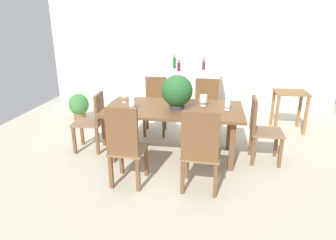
{
  "coord_description": "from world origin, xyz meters",
  "views": [
    {
      "loc": [
        0.54,
        -4.15,
        2.0
      ],
      "look_at": [
        -0.08,
        -0.07,
        0.57
      ],
      "focal_mm": 31.77,
      "sensor_mm": 36.0,
      "label": 1
    }
  ],
  "objects_px": {
    "wine_bottle_clear": "(167,63)",
    "chair_far_right": "(206,104)",
    "chair_near_left": "(125,144)",
    "flower_centerpiece": "(177,91)",
    "chair_foot_end": "(260,127)",
    "wine_bottle_amber": "(174,63)",
    "wine_bottle_dark": "(179,67)",
    "side_table": "(290,102)",
    "chair_near_right": "(200,149)",
    "crystal_vase_left": "(203,99)",
    "potted_plant_floor": "(79,106)",
    "kitchen_counter": "(174,92)",
    "wine_bottle_tall": "(204,65)",
    "dining_table": "(174,113)",
    "chair_head_end": "(94,119)",
    "chair_far_left": "(156,103)",
    "wine_glass": "(124,95)",
    "crystal_vase_right": "(228,104)",
    "crystal_vase_center_near": "(132,102)"
  },
  "relations": [
    {
      "from": "flower_centerpiece",
      "to": "wine_glass",
      "type": "distance_m",
      "value": 0.88
    },
    {
      "from": "crystal_vase_left",
      "to": "potted_plant_floor",
      "type": "xyz_separation_m",
      "value": [
        -2.52,
        1.15,
        -0.55
      ]
    },
    {
      "from": "dining_table",
      "to": "kitchen_counter",
      "type": "xyz_separation_m",
      "value": [
        -0.26,
        2.05,
        -0.19
      ]
    },
    {
      "from": "wine_bottle_amber",
      "to": "side_table",
      "type": "distance_m",
      "value": 2.45
    },
    {
      "from": "chair_near_left",
      "to": "flower_centerpiece",
      "type": "xyz_separation_m",
      "value": [
        0.51,
        0.93,
        0.44
      ]
    },
    {
      "from": "dining_table",
      "to": "chair_head_end",
      "type": "xyz_separation_m",
      "value": [
        -1.25,
        0.01,
        -0.17
      ]
    },
    {
      "from": "chair_near_left",
      "to": "wine_bottle_clear",
      "type": "height_order",
      "value": "wine_bottle_clear"
    },
    {
      "from": "chair_near_left",
      "to": "chair_head_end",
      "type": "distance_m",
      "value": 1.26
    },
    {
      "from": "crystal_vase_center_near",
      "to": "crystal_vase_right",
      "type": "height_order",
      "value": "crystal_vase_center_near"
    },
    {
      "from": "chair_near_left",
      "to": "crystal_vase_right",
      "type": "distance_m",
      "value": 1.58
    },
    {
      "from": "side_table",
      "to": "chair_near_right",
      "type": "bearing_deg",
      "value": -122.75
    },
    {
      "from": "chair_far_right",
      "to": "wine_bottle_amber",
      "type": "distance_m",
      "value": 1.55
    },
    {
      "from": "chair_near_left",
      "to": "wine_bottle_tall",
      "type": "bearing_deg",
      "value": -101.85
    },
    {
      "from": "crystal_vase_right",
      "to": "kitchen_counter",
      "type": "bearing_deg",
      "value": 116.54
    },
    {
      "from": "flower_centerpiece",
      "to": "crystal_vase_center_near",
      "type": "bearing_deg",
      "value": -169.55
    },
    {
      "from": "chair_head_end",
      "to": "chair_far_right",
      "type": "bearing_deg",
      "value": 115.13
    },
    {
      "from": "dining_table",
      "to": "chair_head_end",
      "type": "distance_m",
      "value": 1.26
    },
    {
      "from": "wine_bottle_dark",
      "to": "side_table",
      "type": "xyz_separation_m",
      "value": [
        2.1,
        -0.5,
        -0.52
      ]
    },
    {
      "from": "chair_foot_end",
      "to": "wine_bottle_amber",
      "type": "bearing_deg",
      "value": 35.5
    },
    {
      "from": "potted_plant_floor",
      "to": "kitchen_counter",
      "type": "bearing_deg",
      "value": 21.93
    },
    {
      "from": "chair_near_left",
      "to": "wine_bottle_amber",
      "type": "relative_size",
      "value": 3.58
    },
    {
      "from": "flower_centerpiece",
      "to": "crystal_vase_left",
      "type": "xyz_separation_m",
      "value": [
        0.37,
        0.2,
        -0.15
      ]
    },
    {
      "from": "crystal_vase_left",
      "to": "chair_foot_end",
      "type": "bearing_deg",
      "value": -10.97
    },
    {
      "from": "wine_bottle_tall",
      "to": "crystal_vase_center_near",
      "type": "bearing_deg",
      "value": -111.83
    },
    {
      "from": "kitchen_counter",
      "to": "wine_bottle_tall",
      "type": "distance_m",
      "value": 0.84
    },
    {
      "from": "chair_near_right",
      "to": "chair_far_left",
      "type": "xyz_separation_m",
      "value": [
        -0.9,
        1.94,
        -0.03
      ]
    },
    {
      "from": "wine_bottle_amber",
      "to": "wine_bottle_dark",
      "type": "bearing_deg",
      "value": -68.43
    },
    {
      "from": "chair_far_right",
      "to": "crystal_vase_left",
      "type": "relative_size",
      "value": 6.16
    },
    {
      "from": "chair_far_left",
      "to": "chair_head_end",
      "type": "bearing_deg",
      "value": -134.48
    },
    {
      "from": "flower_centerpiece",
      "to": "wine_bottle_tall",
      "type": "relative_size",
      "value": 1.91
    },
    {
      "from": "chair_near_right",
      "to": "wine_bottle_clear",
      "type": "bearing_deg",
      "value": -70.68
    },
    {
      "from": "chair_near_right",
      "to": "chair_foot_end",
      "type": "height_order",
      "value": "chair_near_right"
    },
    {
      "from": "flower_centerpiece",
      "to": "wine_bottle_tall",
      "type": "xyz_separation_m",
      "value": [
        0.29,
        2.18,
        0.05
      ]
    },
    {
      "from": "chair_near_left",
      "to": "kitchen_counter",
      "type": "bearing_deg",
      "value": -91.08
    },
    {
      "from": "crystal_vase_center_near",
      "to": "potted_plant_floor",
      "type": "relative_size",
      "value": 0.31
    },
    {
      "from": "wine_glass",
      "to": "crystal_vase_right",
      "type": "bearing_deg",
      "value": -5.84
    },
    {
      "from": "dining_table",
      "to": "wine_bottle_amber",
      "type": "relative_size",
      "value": 6.83
    },
    {
      "from": "chair_far_left",
      "to": "wine_bottle_dark",
      "type": "height_order",
      "value": "wine_bottle_dark"
    },
    {
      "from": "chair_near_left",
      "to": "flower_centerpiece",
      "type": "height_order",
      "value": "flower_centerpiece"
    },
    {
      "from": "chair_near_left",
      "to": "potted_plant_floor",
      "type": "distance_m",
      "value": 2.83
    },
    {
      "from": "wine_bottle_dark",
      "to": "wine_bottle_clear",
      "type": "bearing_deg",
      "value": 134.85
    },
    {
      "from": "chair_head_end",
      "to": "crystal_vase_right",
      "type": "xyz_separation_m",
      "value": [
        2.01,
        -0.01,
        0.34
      ]
    },
    {
      "from": "kitchen_counter",
      "to": "potted_plant_floor",
      "type": "relative_size",
      "value": 3.42
    },
    {
      "from": "crystal_vase_right",
      "to": "kitchen_counter",
      "type": "xyz_separation_m",
      "value": [
        -1.03,
        2.06,
        -0.36
      ]
    },
    {
      "from": "flower_centerpiece",
      "to": "kitchen_counter",
      "type": "xyz_separation_m",
      "value": [
        -0.32,
        2.09,
        -0.53
      ]
    },
    {
      "from": "crystal_vase_center_near",
      "to": "potted_plant_floor",
      "type": "xyz_separation_m",
      "value": [
        -1.53,
        1.47,
        -0.55
      ]
    },
    {
      "from": "wine_bottle_clear",
      "to": "chair_far_right",
      "type": "bearing_deg",
      "value": -53.5
    },
    {
      "from": "chair_near_left",
      "to": "crystal_vase_left",
      "type": "distance_m",
      "value": 1.46
    },
    {
      "from": "chair_far_left",
      "to": "wine_glass",
      "type": "distance_m",
      "value": 0.94
    },
    {
      "from": "potted_plant_floor",
      "to": "wine_bottle_clear",
      "type": "bearing_deg",
      "value": 27.39
    }
  ]
}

